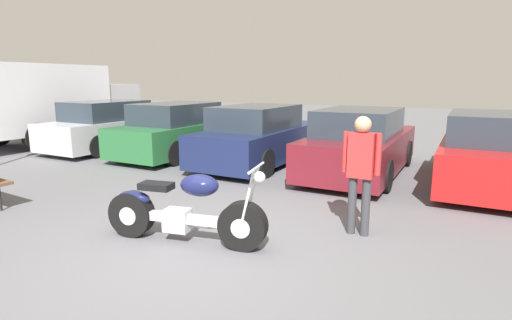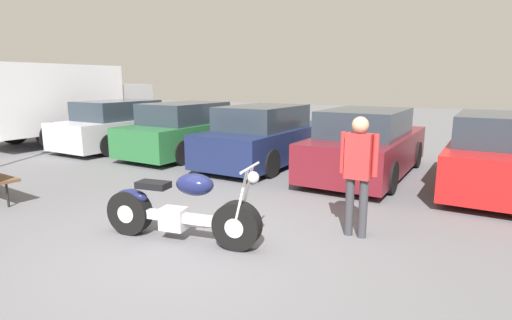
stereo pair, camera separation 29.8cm
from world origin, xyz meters
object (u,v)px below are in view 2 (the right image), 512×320
at_px(motorcycle, 179,210).
at_px(person_standing, 358,167).
at_px(parked_car_navy, 266,137).
at_px(parked_car_silver, 124,126).
at_px(delivery_truck, 64,100).
at_px(parked_car_red, 500,155).
at_px(parked_car_maroon, 367,145).
at_px(parked_car_green, 190,131).

height_order(motorcycle, person_standing, person_standing).
bearing_deg(motorcycle, parked_car_navy, 106.66).
distance_m(parked_car_silver, parked_car_navy, 5.19).
bearing_deg(person_standing, delivery_truck, 163.51).
relative_size(parked_car_silver, parked_car_red, 1.00).
bearing_deg(parked_car_maroon, person_standing, -76.31).
height_order(parked_car_navy, parked_car_red, same).
relative_size(parked_car_silver, delivery_truck, 0.75).
bearing_deg(parked_car_red, motorcycle, -124.90).
xyz_separation_m(parked_car_navy, parked_car_red, (5.19, 0.18, 0.00)).
height_order(parked_car_silver, parked_car_maroon, same).
xyz_separation_m(motorcycle, person_standing, (1.98, 1.37, 0.56)).
bearing_deg(parked_car_green, person_standing, -31.49).
relative_size(parked_car_silver, parked_car_maroon, 1.00).
height_order(motorcycle, parked_car_green, parked_car_green).
relative_size(parked_car_green, parked_car_red, 1.00).
relative_size(motorcycle, parked_car_green, 0.50).
distance_m(motorcycle, parked_car_green, 6.57).
distance_m(parked_car_green, person_standing, 7.16).
distance_m(motorcycle, person_standing, 2.48).
height_order(parked_car_silver, person_standing, person_standing).
distance_m(parked_car_red, delivery_truck, 13.14).
bearing_deg(motorcycle, parked_car_maroon, 78.13).
xyz_separation_m(parked_car_maroon, person_standing, (0.91, -3.74, 0.29)).
xyz_separation_m(parked_car_green, person_standing, (6.10, -3.74, 0.29)).
xyz_separation_m(parked_car_green, delivery_truck, (-5.33, -0.35, 0.77)).
bearing_deg(parked_car_green, parked_car_navy, -0.65).
bearing_deg(motorcycle, parked_car_green, 128.84).
distance_m(parked_car_red, person_standing, 4.24).
bearing_deg(motorcycle, delivery_truck, 153.26).
relative_size(motorcycle, parked_car_red, 0.50).
distance_m(parked_car_navy, delivery_truck, 7.96).
distance_m(parked_car_maroon, parked_car_red, 2.60).
bearing_deg(parked_car_green, parked_car_silver, -176.09).
xyz_separation_m(motorcycle, parked_car_maroon, (1.07, 5.11, 0.27)).
xyz_separation_m(parked_car_green, parked_car_navy, (2.59, -0.03, 0.00)).
relative_size(parked_car_navy, parked_car_maroon, 1.00).
relative_size(parked_car_silver, parked_car_navy, 1.00).
bearing_deg(delivery_truck, person_standing, -16.49).
bearing_deg(parked_car_silver, parked_car_navy, 1.63).
bearing_deg(parked_car_navy, motorcycle, -73.34).
bearing_deg(motorcycle, person_standing, 34.71).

